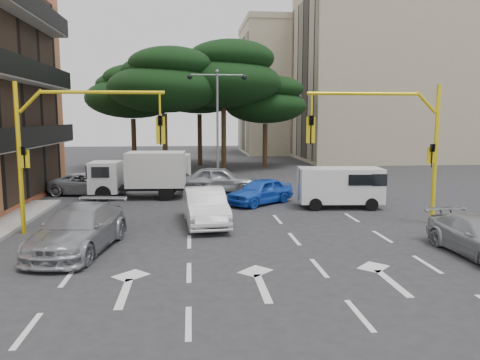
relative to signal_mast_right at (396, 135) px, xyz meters
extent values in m
plane|color=#28282B|center=(-6.80, -1.99, -3.88)|extent=(120.00, 120.00, 0.00)
cube|color=gray|center=(-6.80, 14.01, -3.81)|extent=(1.40, 6.00, 0.15)
cube|color=black|center=(-17.24, 6.01, 2.12)|extent=(0.12, 14.72, 11.20)
cube|color=tan|center=(13.20, 30.01, 5.12)|extent=(20.00, 12.00, 18.00)
cube|color=black|center=(3.14, 30.01, 4.62)|extent=(0.12, 11.04, 16.20)
cube|color=tan|center=(6.20, 42.01, 4.12)|extent=(16.00, 12.00, 16.00)
cube|color=black|center=(-1.86, 42.01, 3.62)|extent=(0.12, 11.04, 14.20)
cube|color=tan|center=(6.20, 42.01, 12.47)|extent=(16.15, 12.15, 0.70)
cylinder|color=#382616|center=(-10.80, 20.01, -1.41)|extent=(0.44, 0.44, 4.95)
ellipsoid|color=black|center=(-10.80, 20.01, 3.05)|extent=(9.15, 9.15, 3.87)
ellipsoid|color=black|center=(-10.20, 19.61, 4.92)|extent=(6.86, 6.86, 2.86)
ellipsoid|color=black|center=(-11.30, 20.31, 4.37)|extent=(6.07, 6.07, 2.64)
cylinder|color=#382616|center=(-5.80, 22.01, -1.18)|extent=(0.44, 0.44, 5.40)
ellipsoid|color=black|center=(-5.80, 22.01, 3.68)|extent=(9.98, 9.98, 4.22)
ellipsoid|color=black|center=(-5.20, 21.61, 5.72)|extent=(7.49, 7.49, 3.12)
ellipsoid|color=black|center=(-6.30, 22.31, 5.12)|extent=(6.62, 6.62, 2.88)
cylinder|color=#382616|center=(-13.80, 24.01, -1.63)|extent=(0.44, 0.44, 4.50)
ellipsoid|color=black|center=(-13.80, 24.01, 2.42)|extent=(8.32, 8.32, 3.52)
ellipsoid|color=black|center=(-13.20, 23.61, 4.12)|extent=(6.24, 6.24, 2.60)
ellipsoid|color=black|center=(-14.30, 24.31, 3.62)|extent=(5.52, 5.52, 2.40)
cylinder|color=#382616|center=(-1.80, 24.01, -1.86)|extent=(0.44, 0.44, 4.05)
ellipsoid|color=black|center=(-1.80, 24.01, 1.79)|extent=(7.49, 7.49, 3.17)
ellipsoid|color=black|center=(-1.20, 23.61, 3.32)|extent=(5.62, 5.62, 2.34)
ellipsoid|color=black|center=(-2.30, 24.31, 2.87)|extent=(4.97, 4.97, 2.16)
cylinder|color=#382616|center=(-7.80, 27.01, -1.41)|extent=(0.44, 0.44, 4.95)
ellipsoid|color=black|center=(-7.80, 27.01, 3.05)|extent=(9.15, 9.15, 3.87)
ellipsoid|color=black|center=(-7.20, 26.61, 4.92)|extent=(6.86, 6.86, 2.86)
ellipsoid|color=black|center=(-8.30, 27.31, 4.37)|extent=(6.07, 6.07, 2.64)
cylinder|color=yellow|center=(1.80, 0.01, -0.88)|extent=(0.18, 0.18, 6.00)
cylinder|color=yellow|center=(1.25, 0.01, 1.37)|extent=(0.95, 0.14, 0.95)
cylinder|color=yellow|center=(-1.50, 0.01, 1.72)|extent=(4.80, 0.14, 0.14)
cylinder|color=yellow|center=(-3.70, 0.01, 1.27)|extent=(0.08, 0.08, 0.90)
imported|color=black|center=(-3.70, 0.01, 0.22)|extent=(0.20, 0.24, 1.20)
cube|color=yellow|center=(-3.70, 0.09, 0.22)|extent=(0.36, 0.06, 1.10)
imported|color=black|center=(1.58, -0.14, -0.88)|extent=(0.16, 0.20, 1.00)
cube|color=yellow|center=(1.58, -0.04, -0.88)|extent=(0.35, 0.08, 0.70)
cylinder|color=yellow|center=(-15.40, 0.01, -0.88)|extent=(0.18, 0.18, 6.00)
cylinder|color=yellow|center=(-14.85, 0.01, 1.37)|extent=(0.95, 0.14, 0.95)
cylinder|color=yellow|center=(-12.10, 0.01, 1.72)|extent=(4.80, 0.14, 0.14)
cylinder|color=yellow|center=(-9.90, 0.01, 1.27)|extent=(0.08, 0.08, 0.90)
imported|color=black|center=(-9.90, 0.01, 0.22)|extent=(0.20, 0.24, 1.20)
cube|color=yellow|center=(-9.90, 0.09, 0.22)|extent=(0.36, 0.06, 1.10)
imported|color=black|center=(-15.18, -0.14, -0.88)|extent=(0.16, 0.20, 1.00)
cube|color=yellow|center=(-15.18, -0.04, -0.88)|extent=(0.35, 0.08, 0.70)
cylinder|color=slate|center=(-6.80, 14.01, 0.02)|extent=(0.16, 0.16, 7.50)
cylinder|color=slate|center=(-7.70, 14.01, 3.67)|extent=(1.80, 0.10, 0.10)
sphere|color=black|center=(-8.70, 14.01, 3.52)|extent=(0.36, 0.36, 0.36)
cylinder|color=slate|center=(-5.90, 14.01, 3.67)|extent=(1.80, 0.10, 0.10)
sphere|color=black|center=(-4.90, 14.01, 3.52)|extent=(0.36, 0.36, 0.36)
sphere|color=slate|center=(-6.80, 14.01, 3.92)|extent=(0.24, 0.24, 0.24)
imported|color=silver|center=(-8.11, 0.84, -3.10)|extent=(2.04, 4.89, 1.57)
imported|color=blue|center=(-5.01, 5.42, -3.19)|extent=(4.17, 3.83, 1.38)
imported|color=#97999F|center=(-12.61, -2.76, -3.11)|extent=(3.05, 5.64, 1.55)
imported|color=#A3A6AB|center=(-14.80, 9.51, -3.24)|extent=(4.98, 2.98, 1.30)
imported|color=#A2A5AA|center=(-6.95, 9.66, -3.09)|extent=(4.88, 2.44, 1.60)
camera|label=1|loc=(-8.70, -19.10, 0.73)|focal=35.00mm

